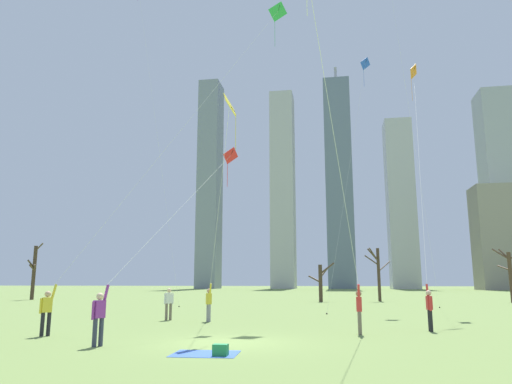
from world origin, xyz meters
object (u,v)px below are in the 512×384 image
kite_flyer_foreground_right_orange (424,234)px  kite_flyer_midfield_right_white (352,265)px  distant_kite_drifting_right_blue (363,80)px  bare_tree_left_of_center (34,271)px  kite_flyer_far_back_yellow (212,275)px  bare_tree_leftmost (510,273)px  kite_flyer_midfield_center_green (119,216)px  bare_tree_center (321,281)px  distant_kite_high_overhead_teal (394,15)px  distant_kite_drifting_left_purple (143,21)px  bare_tree_right_of_center (378,271)px  picnic_spot (214,352)px  kite_flyer_foreground_left_red (119,291)px  bystander_watching_nearby (169,302)px

kite_flyer_foreground_right_orange → kite_flyer_midfield_right_white: size_ratio=1.68×
distant_kite_drifting_right_blue → bare_tree_left_of_center: (-35.57, 12.56, -14.40)m
kite_flyer_far_back_yellow → bare_tree_leftmost: kite_flyer_far_back_yellow is taller
kite_flyer_far_back_yellow → kite_flyer_midfield_center_green: bearing=-126.6°
bare_tree_center → kite_flyer_midfield_center_green: bearing=-104.1°
kite_flyer_midfield_center_green → bare_tree_center: (7.46, 29.75, -2.65)m
kite_flyer_foreground_right_orange → kite_flyer_midfield_right_white: bearing=-119.9°
kite_flyer_foreground_right_orange → bare_tree_left_of_center: bearing=145.9°
distant_kite_high_overhead_teal → bare_tree_left_of_center: size_ratio=4.01×
kite_flyer_foreground_right_orange → kite_flyer_far_back_yellow: (-10.16, -0.46, -1.89)m
kite_flyer_midfield_center_green → distant_kite_drifting_right_blue: 24.35m
distant_kite_drifting_left_purple → bare_tree_leftmost: 40.57m
kite_flyer_midfield_right_white → distant_kite_drifting_right_blue: 24.19m
kite_flyer_far_back_yellow → bare_tree_right_of_center: (10.21, 27.96, 0.70)m
picnic_spot → bare_tree_right_of_center: size_ratio=0.35×
bare_tree_right_of_center → kite_flyer_foreground_right_orange: bearing=-90.1°
bare_tree_right_of_center → distant_kite_drifting_right_blue: bearing=-96.6°
kite_flyer_far_back_yellow → kite_flyer_midfield_right_white: bearing=-41.3°
kite_flyer_midfield_center_green → distant_kite_drifting_left_purple: (-6.28, 15.45, 18.63)m
distant_kite_drifting_right_blue → bare_tree_leftmost: 24.15m
kite_flyer_midfield_right_white → kite_flyer_foreground_left_red: bearing=-164.1°
kite_flyer_foreground_left_red → bare_tree_center: 34.06m
kite_flyer_foreground_left_red → bystander_watching_nearby: bearing=99.7°
kite_flyer_foreground_left_red → bare_tree_leftmost: 41.51m
distant_kite_drifting_left_purple → distant_kite_drifting_right_blue: bearing=5.6°
bare_tree_right_of_center → bare_tree_center: (-5.77, -2.28, -0.94)m
kite_flyer_foreground_right_orange → picnic_spot: kite_flyer_foreground_right_orange is taller
kite_flyer_midfield_center_green → distant_kite_drifting_right_blue: size_ratio=0.99×
bare_tree_right_of_center → bare_tree_center: size_ratio=1.39×
bystander_watching_nearby → bare_tree_center: (7.06, 24.36, 1.14)m
kite_flyer_midfield_right_white → bare_tree_right_of_center: (3.63, 33.73, 0.43)m
bystander_watching_nearby → picnic_spot: 12.32m
kite_flyer_midfield_center_green → bare_tree_leftmost: kite_flyer_midfield_center_green is taller
kite_flyer_foreground_left_red → bare_tree_left_of_center: kite_flyer_foreground_left_red is taller
kite_flyer_midfield_center_green → kite_flyer_midfield_right_white: (9.60, -1.70, -2.14)m
bare_tree_left_of_center → bare_tree_right_of_center: 37.35m
kite_flyer_midfield_center_green → distant_kite_high_overhead_teal: (14.10, 16.36, 17.65)m
kite_flyer_midfield_right_white → distant_kite_high_overhead_teal: 27.17m
bare_tree_left_of_center → distant_kite_high_overhead_teal: bearing=-19.4°
kite_flyer_foreground_right_orange → kite_flyer_midfield_center_green: 13.95m
distant_kite_high_overhead_teal → bare_tree_leftmost: 26.60m
bare_tree_left_of_center → kite_flyer_foreground_right_orange: bearing=-34.1°
distant_kite_high_overhead_teal → bare_tree_left_of_center: bearing=160.6°
kite_flyer_foreground_right_orange → bare_tree_left_of_center: (-37.23, 25.24, -1.06)m
kite_flyer_foreground_left_red → kite_flyer_midfield_right_white: (7.61, 2.17, 0.90)m
kite_flyer_midfield_right_white → distant_kite_drifting_left_purple: 31.27m
bare_tree_leftmost → bare_tree_left_of_center: bearing=-179.2°
kite_flyer_midfield_center_green → kite_flyer_foreground_right_orange: bearing=19.0°
kite_flyer_foreground_left_red → bare_tree_right_of_center: (11.24, 35.90, 1.33)m
bare_tree_left_of_center → kite_flyer_midfield_right_white: bearing=-43.1°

